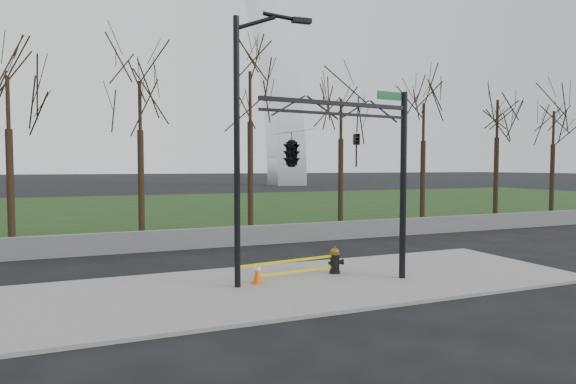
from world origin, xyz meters
name	(u,v)px	position (x,y,z in m)	size (l,w,h in m)	color
ground	(304,286)	(0.00, 0.00, 0.00)	(500.00, 500.00, 0.00)	black
sidewalk	(304,284)	(0.00, 0.00, 0.05)	(18.00, 6.00, 0.10)	gray
grass_strip	(165,208)	(0.00, 30.00, 0.03)	(120.00, 40.00, 0.06)	black
guardrail	(233,236)	(0.00, 8.00, 0.45)	(60.00, 0.30, 0.90)	#59595B
tree_row	(251,147)	(2.18, 12.00, 4.73)	(50.36, 4.00, 9.46)	black
fire_hydrant	(335,261)	(1.50, 0.78, 0.52)	(0.57, 0.37, 0.91)	black
traffic_cone	(257,273)	(-1.36, 0.44, 0.42)	(0.40, 0.40, 0.65)	#EC580C
street_light	(244,131)	(-1.82, 0.23, 4.69)	(2.39, 0.37, 8.21)	black
traffic_signal_mast	(315,150)	(-0.06, -0.91, 4.15)	(5.09, 2.52, 6.00)	black
caution_tape	(293,266)	(-0.13, 0.56, 0.53)	(3.53, 0.53, 0.46)	yellow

